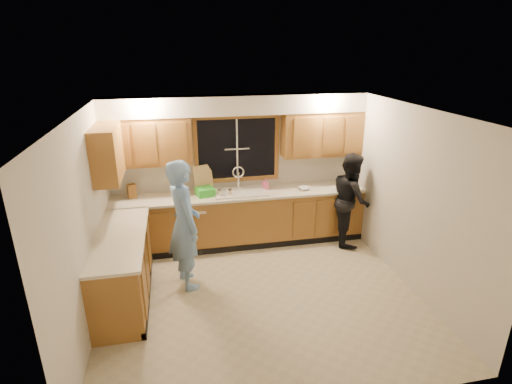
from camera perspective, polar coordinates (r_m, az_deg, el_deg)
floor at (r=5.66m, az=0.68°, el=-14.54°), size 4.20×4.20×0.00m
ceiling at (r=4.70m, az=0.81°, el=11.33°), size 4.20×4.20×0.00m
wall_back at (r=6.81m, az=-2.69°, el=3.35°), size 4.20×0.00×4.20m
wall_left at (r=5.07m, az=-23.21°, el=-4.48°), size 0.00×3.80×3.80m
wall_right at (r=5.84m, az=21.30°, el=-0.99°), size 0.00×3.80×3.80m
base_cabinets_back at (r=6.82m, az=-2.18°, el=-3.90°), size 4.20×0.60×0.88m
base_cabinets_left at (r=5.68m, az=-18.44°, el=-10.29°), size 0.60×1.90×0.88m
countertop_back at (r=6.63m, az=-2.21°, el=-0.32°), size 4.20×0.63×0.04m
countertop_left at (r=5.47m, az=-18.81°, el=-6.12°), size 0.63×1.90×0.04m
upper_cabinets_left at (r=6.44m, az=-15.25°, el=6.96°), size 1.35×0.33×0.75m
upper_cabinets_right at (r=6.87m, az=9.39°, el=8.21°), size 1.35×0.33×0.75m
upper_cabinets_return at (r=5.90m, az=-20.48°, el=5.21°), size 0.33×0.90×0.75m
soffit at (r=6.40m, az=-2.60°, el=12.36°), size 4.20×0.35×0.30m
window_frame at (r=6.71m, az=-2.73°, el=6.19°), size 1.44×0.03×1.14m
sink at (r=6.66m, az=-2.24°, el=-0.55°), size 0.86×0.52×0.57m
dishwasher at (r=6.75m, az=-9.32°, el=-4.72°), size 0.60×0.56×0.82m
stove at (r=5.20m, az=-19.09°, el=-13.35°), size 0.58×0.75×0.90m
man at (r=5.55m, az=-10.21°, el=-4.64°), size 0.60×0.77×1.85m
woman at (r=6.91m, az=13.36°, el=-0.97°), size 0.74×0.87×1.58m
knife_block at (r=6.69m, az=-17.33°, el=0.15°), size 0.15×0.14×0.23m
cutting_board at (r=6.70m, az=-7.55°, el=1.94°), size 0.35×0.23×0.44m
dish_crate at (r=6.55m, az=-7.30°, el=0.06°), size 0.33×0.32×0.13m
soap_bottle at (r=6.78m, az=1.37°, el=1.18°), size 0.10×0.10×0.19m
bowl at (r=6.81m, az=6.94°, el=0.52°), size 0.22×0.22×0.05m
can_left at (r=6.47m, az=-5.23°, el=-0.18°), size 0.07×0.07×0.12m
can_right at (r=6.47m, az=-3.77°, el=-0.13°), size 0.08×0.08×0.12m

